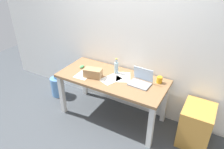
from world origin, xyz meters
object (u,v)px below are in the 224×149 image
cardboard_box (93,73)px  coffee_mug (159,80)px  beer_bottle (116,67)px  filing_cabinet (196,125)px  laptop_right (141,81)px  computer_mouse (82,67)px  desk (112,83)px  water_cooler_jug (58,86)px

cardboard_box → coffee_mug: 0.97m
beer_bottle → filing_cabinet: beer_bottle is taller
laptop_right → beer_bottle: 0.46m
coffee_mug → computer_mouse: bearing=-172.3°
desk → water_cooler_jug: desk is taller
laptop_right → filing_cabinet: 0.97m
laptop_right → desk: bearing=-173.5°
beer_bottle → cardboard_box: beer_bottle is taller
coffee_mug → laptop_right: bearing=-144.8°
desk → water_cooler_jug: 1.27m
laptop_right → water_cooler_jug: laptop_right is taller
desk → beer_bottle: bearing=93.5°
desk → filing_cabinet: desk is taller
water_cooler_jug → coffee_mug: bearing=5.5°
cardboard_box → coffee_mug: size_ratio=2.79×
desk → laptop_right: (0.44, 0.05, 0.15)m
computer_mouse → laptop_right: bearing=-2.4°
cardboard_box → computer_mouse: bearing=153.9°
laptop_right → filing_cabinet: size_ratio=0.53×
computer_mouse → coffee_mug: 1.25m
desk → laptop_right: 0.47m
desk → water_cooler_jug: bearing=178.7°
beer_bottle → cardboard_box: 0.37m
water_cooler_jug → filing_cabinet: 2.46m
laptop_right → cardboard_box: laptop_right is taller
laptop_right → coffee_mug: laptop_right is taller
computer_mouse → filing_cabinet: bearing=-1.0°
coffee_mug → water_cooler_jug: 1.95m
laptop_right → coffee_mug: (0.22, 0.15, -0.00)m
computer_mouse → coffee_mug: coffee_mug is taller
laptop_right → cardboard_box: bearing=-166.1°
beer_bottle → coffee_mug: beer_bottle is taller
water_cooler_jug → computer_mouse: bearing=0.9°
computer_mouse → cardboard_box: bearing=-29.2°
beer_bottle → computer_mouse: 0.59m
coffee_mug → water_cooler_jug: bearing=-174.5°
filing_cabinet → laptop_right: bearing=-176.2°
laptop_right → cardboard_box: 0.72m
desk → coffee_mug: bearing=17.3°
laptop_right → computer_mouse: 1.02m
coffee_mug → cardboard_box: bearing=-160.4°
cardboard_box → filing_cabinet: (1.53, 0.23, -0.51)m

